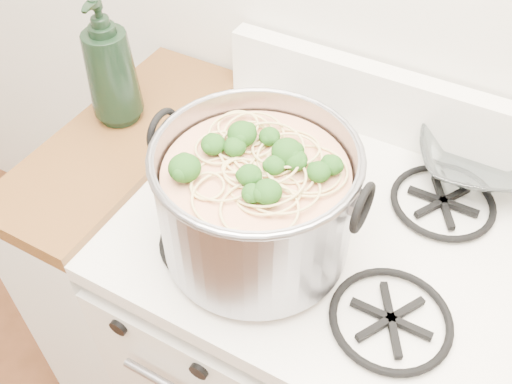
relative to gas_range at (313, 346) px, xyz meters
The scene contains 6 objects.
gas_range is the anchor object (origin of this frame).
counter_left 0.51m from the gas_range, behind, with size 0.25×0.65×0.92m.
stock_pot 0.61m from the gas_range, 128.97° to the right, with size 0.37×0.34×0.23m.
spatula 0.50m from the gas_range, 113.40° to the left, with size 0.29×0.31×0.02m, color black, non-canonical shape.
glass_bowl 0.60m from the gas_range, 53.07° to the left, with size 0.10×0.10×0.02m, color white.
bottle 0.83m from the gas_range, behind, with size 0.11×0.11×0.29m, color black.
Camera 1 is at (0.22, 0.58, 1.73)m, focal length 40.00 mm.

